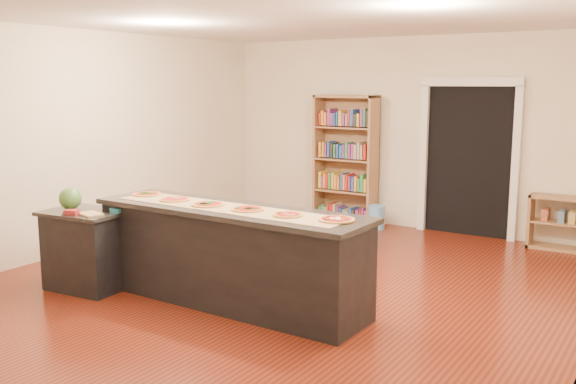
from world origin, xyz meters
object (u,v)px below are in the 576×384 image
Objects in this scene: side_counter at (87,250)px; low_shelf at (557,223)px; waste_bin at (376,217)px; watermelon at (70,198)px; kitchen_island at (230,255)px; bookshelf at (345,160)px.

low_shelf is at bearing 43.24° from side_counter.
watermelon reaches higher than waste_bin.
kitchen_island is at bearing 10.82° from side_counter.
bookshelf reaches higher than watermelon.
watermelon is (-1.72, -0.48, 0.47)m from kitchen_island.
bookshelf is 5.56× the size of waste_bin.
waste_bin is (0.62, -0.17, -0.80)m from bookshelf.
side_counter is (-1.53, -0.45, -0.06)m from kitchen_island.
watermelon is at bearing -101.76° from bookshelf.
low_shelf is (3.82, 4.38, -0.07)m from side_counter.
watermelon is at bearing -109.98° from waste_bin.
bookshelf is at bearing 78.24° from watermelon.
kitchen_island is 4.11× the size of low_shelf.
low_shelf is at bearing 0.42° from bookshelf.
waste_bin is at bearing 93.69° from kitchen_island.
kitchen_island is 3.75m from waste_bin.
side_counter is 2.39× the size of waste_bin.
side_counter is 0.43× the size of bookshelf.
bookshelf is (0.73, 4.36, 0.56)m from side_counter.
kitchen_island is 4.02m from bookshelf.
watermelon is (-1.53, -4.21, 0.77)m from waste_bin.
bookshelf reaches higher than side_counter.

